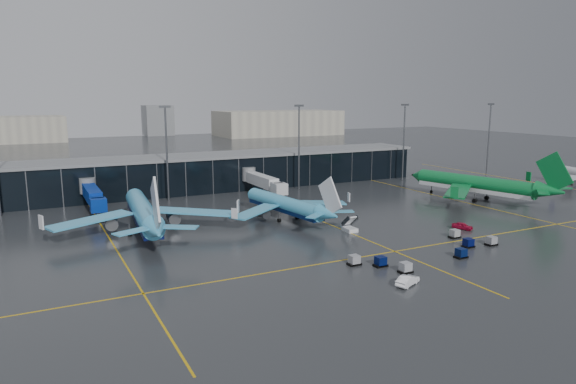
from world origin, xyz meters
name	(u,v)px	position (x,y,z in m)	size (l,w,h in m)	color
ground	(307,238)	(0.00, 0.00, 0.00)	(600.00, 600.00, 0.00)	#282B2D
terminal_pier	(207,172)	(0.00, 62.00, 5.42)	(142.00, 17.00, 10.70)	black
jet_bridges	(93,195)	(-35.00, 42.99, 4.55)	(94.00, 27.50, 7.20)	#595B60
flood_masts	(237,147)	(5.00, 50.00, 13.81)	(203.00, 0.50, 25.50)	#595B60
distant_hangars	(182,125)	(49.94, 270.08, 8.79)	(260.00, 71.00, 22.00)	#B2AD99
taxi_lines	(323,222)	(10.00, 10.61, 0.01)	(220.00, 120.00, 0.02)	gold
airliner_arkefly	(142,200)	(-27.80, 19.66, 6.85)	(39.16, 44.60, 13.71)	#44AFE0
airliner_klm_near	(284,195)	(3.27, 16.67, 5.65)	(32.30, 36.79, 11.31)	#40A6D3
airliner_aer_lingus	(475,174)	(59.68, 13.57, 7.02)	(40.14, 45.71, 14.05)	#0D7033
baggage_carts	(434,251)	(14.67, -19.90, 0.76)	(31.97, 13.37, 1.70)	black
mobile_airstair	(350,228)	(10.67, 0.68, 0.77)	(2.23, 3.22, 3.45)	white
service_van_red	(462,226)	(32.95, -8.76, 0.73)	(1.72, 4.28, 1.46)	#A80C2E
service_van_white	(408,280)	(0.81, -29.47, 0.78)	(1.66, 4.76, 1.57)	white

